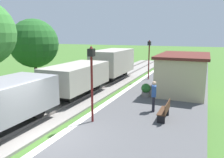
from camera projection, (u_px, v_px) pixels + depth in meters
name	position (u px, v px, depth m)	size (l,w,h in m)	color
ground_plane	(48.00, 142.00, 9.50)	(160.00, 160.00, 0.00)	#3D6628
platform_slab	(119.00, 154.00, 8.26)	(6.00, 60.00, 0.25)	#4C4C4F
platform_edge_stripe	(55.00, 138.00, 9.30)	(0.36, 60.00, 0.01)	silver
track_ballast	(6.00, 131.00, 10.40)	(3.80, 60.00, 0.12)	gray
rail_near	(17.00, 131.00, 10.10)	(0.07, 60.00, 0.14)	slate
freight_train	(81.00, 76.00, 16.32)	(2.50, 19.40, 2.72)	gray
station_hut	(183.00, 73.00, 16.64)	(3.50, 5.80, 2.78)	tan
bench_near_hut	(165.00, 110.00, 11.25)	(0.42, 1.50, 0.91)	#422819
person_waiting	(154.00, 95.00, 12.31)	(0.32, 0.42, 1.71)	black
potted_planter	(146.00, 90.00, 15.34)	(0.64, 0.64, 0.92)	slate
lamp_post_near	(92.00, 70.00, 10.55)	(0.28, 0.28, 3.70)	#591414
lamp_post_far	(149.00, 52.00, 20.82)	(0.28, 0.28, 3.70)	#591414
tree_trackside_far	(34.00, 43.00, 20.09)	(4.33, 4.33, 5.81)	#4C3823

